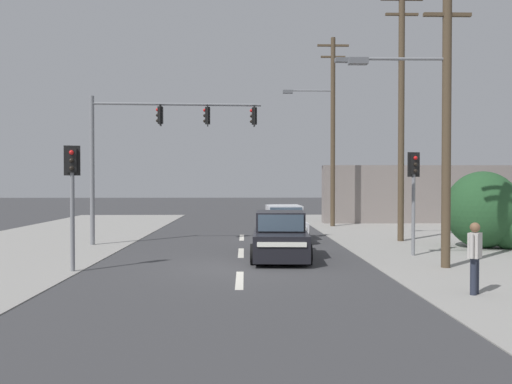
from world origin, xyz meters
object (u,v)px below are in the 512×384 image
object	(u,v)px
sedan_crossing_left	(280,237)
pedestrian_at_kerb	(475,254)
utility_pole_background_right	(331,126)
hatchback_oncoming_near	(284,224)
pedestal_signal_left_kerb	(72,186)
utility_pole_foreground_right	(441,111)
pedestal_signal_right_kerb	(414,186)
utility_pole_midground_right	(399,107)
traffic_signal_mast	(152,137)

from	to	relation	value
sedan_crossing_left	pedestrian_at_kerb	size ratio (longest dim) A/B	2.64
utility_pole_background_right	hatchback_oncoming_near	size ratio (longest dim) A/B	2.93
utility_pole_background_right	pedestal_signal_left_kerb	distance (m)	17.78
sedan_crossing_left	pedestal_signal_left_kerb	bearing A→B (deg)	-158.01
utility_pole_foreground_right	pedestal_signal_right_kerb	distance (m)	3.27
utility_pole_foreground_right	utility_pole_midground_right	size ratio (longest dim) A/B	0.79
sedan_crossing_left	traffic_signal_mast	bearing A→B (deg)	142.88
pedestal_signal_left_kerb	hatchback_oncoming_near	size ratio (longest dim) A/B	0.96
utility_pole_foreground_right	pedestrian_at_kerb	bearing A→B (deg)	-100.10
utility_pole_midground_right	traffic_signal_mast	size ratio (longest dim) A/B	1.57
utility_pole_midground_right	pedestal_signal_left_kerb	size ratio (longest dim) A/B	3.03
utility_pole_foreground_right	utility_pole_midground_right	bearing A→B (deg)	83.09
utility_pole_foreground_right	pedestal_signal_left_kerb	xyz separation A→B (m)	(-10.61, -0.38, -2.19)
pedestal_signal_right_kerb	pedestal_signal_left_kerb	distance (m)	10.99
utility_pole_background_right	hatchback_oncoming_near	distance (m)	9.13
sedan_crossing_left	hatchback_oncoming_near	distance (m)	5.18
utility_pole_foreground_right	utility_pole_midground_right	distance (m)	6.83
utility_pole_midground_right	traffic_signal_mast	xyz separation A→B (m)	(-10.31, -0.90, -1.41)
hatchback_oncoming_near	utility_pole_midground_right	bearing A→B (deg)	-6.19
utility_pole_midground_right	sedan_crossing_left	world-z (taller)	utility_pole_midground_right
pedestal_signal_right_kerb	pedestrian_at_kerb	xyz separation A→B (m)	(-0.65, -5.94, -1.49)
utility_pole_midground_right	sedan_crossing_left	size ratio (longest dim) A/B	2.50
pedestal_signal_right_kerb	pedestrian_at_kerb	bearing A→B (deg)	-96.22
hatchback_oncoming_near	traffic_signal_mast	bearing A→B (deg)	-165.38
utility_pole_midground_right	pedestrian_at_kerb	xyz separation A→B (m)	(-1.44, -10.20, -4.84)
pedestal_signal_right_kerb	pedestal_signal_left_kerb	bearing A→B (deg)	-165.25
utility_pole_foreground_right	pedestal_signal_right_kerb	world-z (taller)	utility_pole_foreground_right
utility_pole_background_right	sedan_crossing_left	bearing A→B (deg)	-107.42
hatchback_oncoming_near	utility_pole_foreground_right	bearing A→B (deg)	-60.74
pedestal_signal_left_kerb	pedestrian_at_kerb	xyz separation A→B (m)	(9.98, -3.14, -1.49)
utility_pole_foreground_right	utility_pole_midground_right	xyz separation A→B (m)	(0.81, 6.69, 1.15)
utility_pole_foreground_right	traffic_signal_mast	distance (m)	11.13
pedestal_signal_left_kerb	utility_pole_background_right	bearing A→B (deg)	55.86
utility_pole_background_right	traffic_signal_mast	distance (m)	12.09
utility_pole_background_right	traffic_signal_mast	xyz separation A→B (m)	(-8.69, -8.28, -1.43)
utility_pole_background_right	utility_pole_foreground_right	bearing A→B (deg)	-86.70
traffic_signal_mast	pedestal_signal_left_kerb	xyz separation A→B (m)	(-1.10, -6.16, -1.94)
utility_pole_foreground_right	utility_pole_background_right	distance (m)	14.14
utility_pole_foreground_right	hatchback_oncoming_near	size ratio (longest dim) A/B	2.31
hatchback_oncoming_near	pedestrian_at_kerb	distance (m)	11.26
sedan_crossing_left	hatchback_oncoming_near	size ratio (longest dim) A/B	1.17
traffic_signal_mast	pedestal_signal_left_kerb	size ratio (longest dim) A/B	1.93
utility_pole_foreground_right	pedestal_signal_left_kerb	distance (m)	10.84
utility_pole_midground_right	traffic_signal_mast	bearing A→B (deg)	-175.02
pedestal_signal_left_kerb	hatchback_oncoming_near	world-z (taller)	pedestal_signal_left_kerb
traffic_signal_mast	utility_pole_background_right	bearing A→B (deg)	43.62
utility_pole_background_right	traffic_signal_mast	world-z (taller)	utility_pole_background_right
pedestal_signal_right_kerb	sedan_crossing_left	xyz separation A→B (m)	(-4.60, -0.36, -1.71)
utility_pole_foreground_right	sedan_crossing_left	bearing A→B (deg)	155.78
utility_pole_background_right	pedestal_signal_left_kerb	world-z (taller)	utility_pole_background_right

